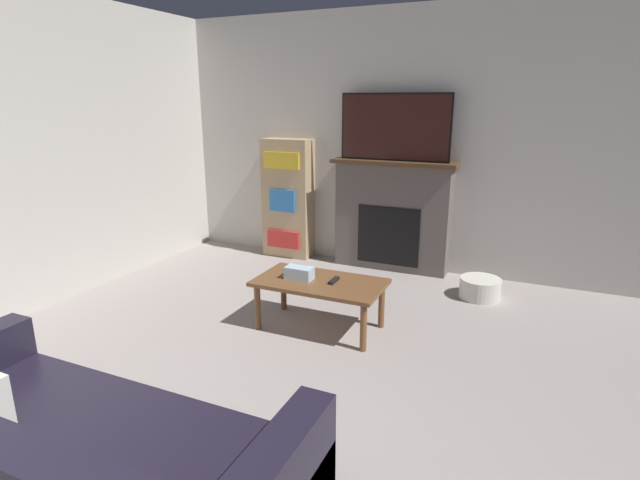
# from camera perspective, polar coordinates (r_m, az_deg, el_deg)

# --- Properties ---
(wall_back) EXTENTS (5.96, 0.06, 2.70)m
(wall_back) POSITION_cam_1_polar(r_m,az_deg,el_deg) (5.42, 8.74, 10.93)
(wall_back) COLOR beige
(wall_back) RESTS_ON ground_plane
(wall_side) EXTENTS (0.06, 5.60, 2.70)m
(wall_side) POSITION_cam_1_polar(r_m,az_deg,el_deg) (4.92, -30.05, 8.55)
(wall_side) COLOR beige
(wall_side) RESTS_ON ground_plane
(fireplace) EXTENTS (1.32, 0.28, 1.18)m
(fireplace) POSITION_cam_1_polar(r_m,az_deg,el_deg) (5.40, 8.20, 2.79)
(fireplace) COLOR #605651
(fireplace) RESTS_ON ground_plane
(tv) EXTENTS (1.15, 0.03, 0.68)m
(tv) POSITION_cam_1_polar(r_m,az_deg,el_deg) (5.25, 8.54, 12.63)
(tv) COLOR black
(tv) RESTS_ON fireplace
(couch) EXTENTS (1.98, 0.97, 0.81)m
(couch) POSITION_cam_1_polar(r_m,az_deg,el_deg) (2.52, -27.28, -23.23)
(couch) COLOR black
(couch) RESTS_ON ground_plane
(coffee_table) EXTENTS (1.02, 0.56, 0.41)m
(coffee_table) POSITION_cam_1_polar(r_m,az_deg,el_deg) (3.98, -0.02, -5.38)
(coffee_table) COLOR brown
(coffee_table) RESTS_ON ground_plane
(tissue_box) EXTENTS (0.22, 0.12, 0.10)m
(tissue_box) POSITION_cam_1_polar(r_m,az_deg,el_deg) (3.99, -2.39, -3.79)
(tissue_box) COLOR silver
(tissue_box) RESTS_ON coffee_table
(remote_control) EXTENTS (0.04, 0.15, 0.02)m
(remote_control) POSITION_cam_1_polar(r_m,az_deg,el_deg) (3.94, 1.60, -4.65)
(remote_control) COLOR black
(remote_control) RESTS_ON coffee_table
(bookshelf) EXTENTS (0.57, 0.29, 1.37)m
(bookshelf) POSITION_cam_1_polar(r_m,az_deg,el_deg) (5.81, -3.69, 4.75)
(bookshelf) COLOR tan
(bookshelf) RESTS_ON ground_plane
(storage_basket) EXTENTS (0.37, 0.37, 0.19)m
(storage_basket) POSITION_cam_1_polar(r_m,az_deg,el_deg) (4.91, 17.82, -5.25)
(storage_basket) COLOR silver
(storage_basket) RESTS_ON ground_plane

